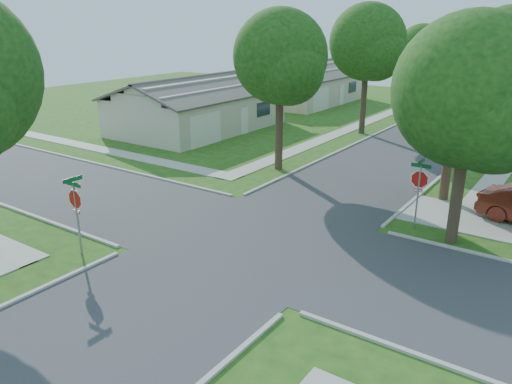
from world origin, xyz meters
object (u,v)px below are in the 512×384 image
Objects in this scene: house_nw_far at (304,88)px; car_curb_east at (440,134)px; tree_e_near at (459,81)px; tree_e_mid at (508,54)px; car_curb_west at (425,108)px; tree_ne_corner at (472,98)px; tree_w_mid at (368,46)px; tree_w_near at (281,61)px; tree_w_far at (422,51)px; stop_sign_ne at (419,182)px; stop_sign_sw at (76,203)px; house_nw_near at (198,110)px.

house_nw_far is 3.54× the size of car_curb_east.
tree_e_near is 12.02m from tree_e_mid.
car_curb_east is at bearing -178.96° from tree_e_mid.
tree_ne_corner is at bearing 104.54° from car_curb_west.
car_curb_west is (1.44, 11.06, -5.88)m from tree_w_mid.
tree_w_near reaches higher than tree_e_near.
tree_w_far is at bearing 90.01° from tree_w_near.
stop_sign_ne is 5.62m from tree_e_near.
tree_w_far is (-0.01, 13.00, -0.98)m from tree_w_mid.
stop_sign_sw is at bearing -141.16° from tree_ne_corner.
tree_w_mid is 2.49× the size of car_curb_east.
house_nw_near is at bearing 153.54° from stop_sign_ne.
stop_sign_ne is 0.22× the size of house_nw_near.
tree_w_mid is 20.10m from tree_ne_corner.
tree_ne_corner is at bearing -23.56° from tree_w_near.
stop_sign_ne is at bearing -60.20° from tree_w_mid.
car_curb_west is at bearing -53.14° from tree_w_far.
house_nw_near reaches higher than stop_sign_ne.
car_curb_west is at bearing 0.33° from house_nw_far.
tree_w_far is 12.19m from house_nw_far.
car_curb_west is at bearing 53.16° from house_nw_near.
tree_e_mid is 9.40m from tree_w_mid.
tree_w_far reaches higher than stop_sign_ne.
tree_ne_corner reaches higher than house_nw_far.
tree_e_near is 1.03× the size of tree_w_far.
stop_sign_sw is 0.36× the size of tree_e_near.
house_nw_near is (-22.35, 10.79, -4.08)m from tree_ne_corner.
tree_w_near is (-9.40, -12.00, -0.14)m from tree_e_mid.
tree_w_mid is at bearing 173.83° from car_curb_east.
stop_sign_sw is 0.22× the size of house_nw_near.
tree_e_near is at bearing -16.11° from house_nw_near.
tree_e_mid is 2.21× the size of car_curb_west.
tree_e_near is at bearing 89.32° from stop_sign_ne.
tree_ne_corner is 25.15m from house_nw_near.
tree_e_mid is 15.25m from tree_w_near.
house_nw_far is at bearing -4.06° from car_curb_west.
tree_e_mid is at bearing 121.33° from car_curb_west.
tree_e_near reaches higher than car_curb_east.
stop_sign_sw is 0.78× the size of car_curb_east.
tree_e_near is 0.92× the size of tree_w_near.
tree_e_near is 0.87× the size of tree_w_mid.
tree_e_near is at bearing -51.95° from tree_w_mid.
stop_sign_sw is 36.83m from car_curb_west.
house_nw_far is (-20.69, 27.30, -0.51)m from stop_sign_ne.
car_curb_east is (17.19, 5.95, -0.86)m from house_nw_near.
tree_w_mid reaches higher than car_curb_east.
stop_sign_sw is 26.35m from car_curb_east.
tree_ne_corner is (1.60, -16.80, -0.66)m from tree_e_mid.
tree_w_near is 26.05m from house_nw_far.
tree_w_mid is at bearing 180.00° from tree_e_mid.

